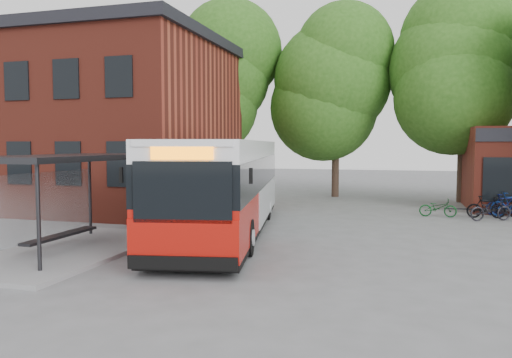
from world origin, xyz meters
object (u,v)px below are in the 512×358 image
(city_bus, at_px, (226,187))
(bicycle_0, at_px, (438,208))
(bicycle_5, at_px, (512,205))
(bicycle_1, at_px, (486,207))
(bus_shelter, at_px, (69,204))
(bicycle_2, at_px, (491,209))
(bicycle_3, at_px, (505,205))

(city_bus, xyz_separation_m, bicycle_0, (7.61, 6.21, -1.24))
(city_bus, distance_m, bicycle_5, 12.91)
(bicycle_1, bearing_deg, bus_shelter, 124.20)
(bicycle_1, relative_size, bicycle_2, 0.88)
(city_bus, xyz_separation_m, bicycle_1, (9.58, 6.38, -1.17))
(bicycle_2, relative_size, bicycle_5, 1.02)
(bicycle_0, xyz_separation_m, bicycle_1, (1.97, 0.17, 0.07))
(bus_shelter, xyz_separation_m, bicycle_1, (12.86, 10.87, -0.97))
(city_bus, xyz_separation_m, bicycle_5, (10.71, 7.12, -1.12))
(bus_shelter, relative_size, bicycle_5, 3.95)
(city_bus, relative_size, bicycle_5, 7.31)
(city_bus, distance_m, bicycle_2, 11.21)
(bicycle_2, bearing_deg, bicycle_3, -50.51)
(bicycle_0, distance_m, bicycle_5, 3.23)
(bicycle_5, bearing_deg, bicycle_0, 98.97)
(city_bus, height_order, bicycle_3, city_bus)
(bicycle_3, distance_m, bicycle_5, 0.35)
(bicycle_0, bearing_deg, bicycle_1, -83.79)
(bicycle_2, xyz_separation_m, bicycle_3, (0.88, 1.78, 0.01))
(city_bus, bearing_deg, bicycle_0, 28.82)
(bus_shelter, height_order, bicycle_0, bus_shelter)
(bicycle_0, height_order, bicycle_2, bicycle_2)
(bicycle_2, bearing_deg, bicycle_0, 49.29)
(bicycle_3, xyz_separation_m, bicycle_5, (0.20, -0.28, 0.05))
(bicycle_0, relative_size, bicycle_5, 0.88)
(bicycle_1, height_order, bicycle_3, same)
(bicycle_0, distance_m, bicycle_3, 3.14)
(bus_shelter, bearing_deg, bicycle_1, 40.19)
(bicycle_3, bearing_deg, bicycle_0, 108.02)
(bus_shelter, xyz_separation_m, bicycle_2, (12.92, 10.10, -0.97))
(bicycle_5, bearing_deg, bicycle_1, 115.88)
(bicycle_5, bearing_deg, bus_shelter, 122.30)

